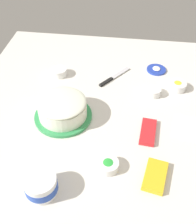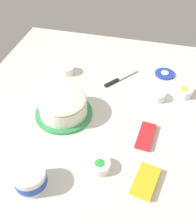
% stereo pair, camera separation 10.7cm
% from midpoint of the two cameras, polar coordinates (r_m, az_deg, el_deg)
% --- Properties ---
extents(ground_plane, '(1.54, 1.54, 0.00)m').
position_cam_midpoint_polar(ground_plane, '(1.32, 6.19, -1.53)').
color(ground_plane, silver).
extents(frosted_cake, '(0.27, 0.27, 0.11)m').
position_cam_midpoint_polar(frosted_cake, '(1.30, -4.90, 1.08)').
color(frosted_cake, '#339351').
rests_on(frosted_cake, ground_plane).
extents(frosting_tub, '(0.12, 0.12, 0.08)m').
position_cam_midpoint_polar(frosting_tub, '(1.07, -11.03, -13.50)').
color(frosting_tub, white).
rests_on(frosting_tub, ground_plane).
extents(frosting_tub_lid, '(0.11, 0.11, 0.02)m').
position_cam_midpoint_polar(frosting_tub_lid, '(1.64, 15.50, 7.58)').
color(frosting_tub_lid, '#233DAD').
rests_on(frosting_tub_lid, ground_plane).
extents(spreading_knife, '(0.20, 0.16, 0.01)m').
position_cam_midpoint_polar(spreading_knife, '(1.55, 6.20, 6.66)').
color(spreading_knife, silver).
rests_on(spreading_knife, ground_plane).
extents(sprinkle_bowl_yellow, '(0.09, 0.09, 0.04)m').
position_cam_midpoint_polar(sprinkle_bowl_yellow, '(1.51, 19.24, 3.98)').
color(sprinkle_bowl_yellow, white).
rests_on(sprinkle_bowl_yellow, ground_plane).
extents(sprinkle_bowl_green, '(0.09, 0.09, 0.04)m').
position_cam_midpoint_polar(sprinkle_bowl_green, '(1.12, 3.15, -11.09)').
color(sprinkle_bowl_green, white).
rests_on(sprinkle_bowl_green, ground_plane).
extents(sprinkle_bowl_rainbow, '(0.08, 0.08, 0.04)m').
position_cam_midpoint_polar(sprinkle_bowl_rainbow, '(1.45, 14.36, 3.19)').
color(sprinkle_bowl_rainbow, white).
rests_on(sprinkle_bowl_rainbow, ground_plane).
extents(sprinkle_bowl_orange, '(0.09, 0.09, 0.04)m').
position_cam_midpoint_polar(sprinkle_bowl_orange, '(1.59, -4.59, 8.69)').
color(sprinkle_bowl_orange, white).
rests_on(sprinkle_bowl_orange, ground_plane).
extents(candy_box_lower, '(0.16, 0.08, 0.02)m').
position_cam_midpoint_polar(candy_box_lower, '(1.25, 12.29, -4.98)').
color(candy_box_lower, red).
rests_on(candy_box_lower, ground_plane).
extents(candy_box_upper, '(0.16, 0.11, 0.02)m').
position_cam_midpoint_polar(candy_box_upper, '(1.11, 12.65, -13.91)').
color(candy_box_upper, yellow).
rests_on(candy_box_upper, ground_plane).
extents(paper_napkin, '(0.17, 0.17, 0.01)m').
position_cam_midpoint_polar(paper_napkin, '(1.32, 20.89, -4.71)').
color(paper_napkin, white).
rests_on(paper_napkin, ground_plane).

